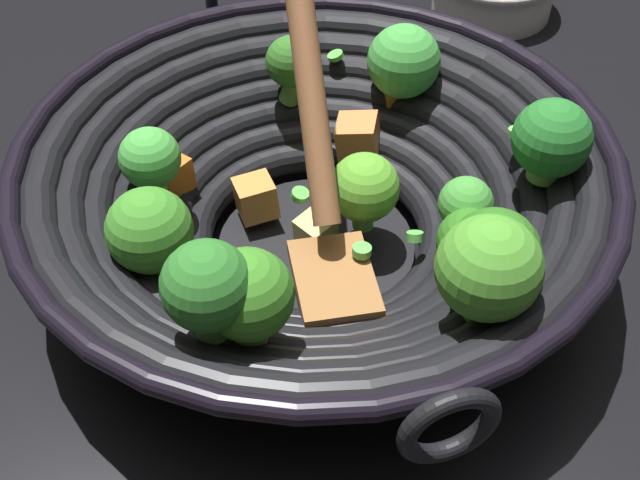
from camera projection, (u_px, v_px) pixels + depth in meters
name	position (u px, v px, depth m)	size (l,w,h in m)	color
ground_plane	(316.00, 254.00, 0.60)	(4.00, 4.00, 0.00)	black
wok	(319.00, 189.00, 0.55)	(0.43, 0.40, 0.25)	black
garlic_bulb	(109.00, 80.00, 0.72)	(0.04, 0.04, 0.04)	silver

